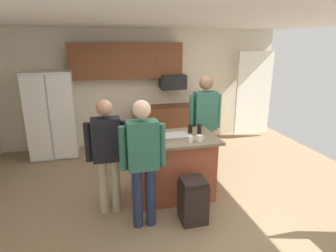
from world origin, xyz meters
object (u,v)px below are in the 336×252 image
at_px(person_guest_right, 205,119).
at_px(glass_short_whisky, 199,129).
at_px(mug_blue_stoneware, 200,138).
at_px(serving_tray, 174,136).
at_px(glass_dark_ale, 154,128).
at_px(glass_stout_tall, 190,129).
at_px(tumbler_amber, 143,138).
at_px(person_elder_center, 143,157).
at_px(refrigerator, 52,114).
at_px(mug_ceramic_white, 190,139).
at_px(person_guest_left, 107,150).
at_px(microwave_over_range, 173,82).
at_px(kitchen_island, 173,166).
at_px(trash_bin, 193,200).

bearing_deg(person_guest_right, glass_short_whisky, 23.15).
bearing_deg(mug_blue_stoneware, person_guest_right, 64.21).
bearing_deg(serving_tray, glass_dark_ale, 131.46).
height_order(glass_short_whisky, glass_stout_tall, glass_short_whisky).
bearing_deg(glass_dark_ale, serving_tray, -48.54).
bearing_deg(glass_short_whisky, person_guest_right, 60.47).
xyz_separation_m(glass_dark_ale, serving_tray, (0.24, -0.27, -0.06)).
height_order(person_guest_right, glass_stout_tall, person_guest_right).
bearing_deg(glass_short_whisky, glass_dark_ale, 162.89).
xyz_separation_m(glass_dark_ale, mug_blue_stoneware, (0.56, -0.52, -0.03)).
distance_m(tumbler_amber, glass_stout_tall, 0.83).
relative_size(tumbler_amber, mug_blue_stoneware, 1.15).
height_order(person_elder_center, mug_blue_stoneware, person_elder_center).
bearing_deg(refrigerator, mug_ceramic_white, -48.77).
xyz_separation_m(person_guest_left, person_guest_right, (1.68, 0.74, 0.11)).
relative_size(person_elder_center, mug_ceramic_white, 13.95).
bearing_deg(microwave_over_range, mug_blue_stoneware, -96.52).
height_order(glass_short_whisky, mug_blue_stoneware, glass_short_whisky).
bearing_deg(refrigerator, person_guest_left, -67.23).
xyz_separation_m(person_elder_center, glass_short_whisky, (0.99, 0.69, 0.07)).
bearing_deg(person_guest_right, glass_stout_tall, 8.09).
height_order(person_guest_left, mug_blue_stoneware, person_guest_left).
height_order(tumbler_amber, glass_stout_tall, tumbler_amber).
height_order(person_guest_right, glass_dark_ale, person_guest_right).
bearing_deg(person_elder_center, mug_blue_stoneware, -25.90).
bearing_deg(mug_blue_stoneware, serving_tray, 141.80).
xyz_separation_m(person_guest_right, mug_blue_stoneware, (-0.39, -0.81, -0.03)).
xyz_separation_m(person_elder_center, tumbler_amber, (0.08, 0.51, 0.07)).
height_order(person_elder_center, glass_dark_ale, person_elder_center).
distance_m(person_guest_left, mug_blue_stoneware, 1.30).
relative_size(refrigerator, mug_ceramic_white, 14.66).
relative_size(refrigerator, kitchen_island, 1.35).
bearing_deg(mug_ceramic_white, person_elder_center, -152.83).
height_order(glass_stout_tall, mug_blue_stoneware, glass_stout_tall).
distance_m(kitchen_island, glass_stout_tall, 0.64).
distance_m(kitchen_island, tumbler_amber, 0.74).
xyz_separation_m(person_guest_left, glass_stout_tall, (1.28, 0.34, 0.10)).
bearing_deg(kitchen_island, mug_ceramic_white, -55.15).
bearing_deg(mug_ceramic_white, refrigerator, 131.23).
bearing_deg(glass_stout_tall, person_elder_center, -138.06).
xyz_separation_m(refrigerator, mug_blue_stoneware, (2.30, -2.47, 0.13)).
distance_m(person_elder_center, glass_short_whisky, 1.21).
xyz_separation_m(kitchen_island, mug_ceramic_white, (0.18, -0.26, 0.52)).
distance_m(person_elder_center, trash_bin, 0.93).
relative_size(person_guest_left, tumbler_amber, 10.75).
relative_size(person_guest_right, person_elder_center, 1.06).
xyz_separation_m(glass_short_whisky, tumbler_amber, (-0.91, -0.18, -0.00)).
xyz_separation_m(glass_dark_ale, tumbler_amber, (-0.24, -0.39, -0.00)).
relative_size(person_elder_center, trash_bin, 2.76).
bearing_deg(serving_tray, kitchen_island, 106.58).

